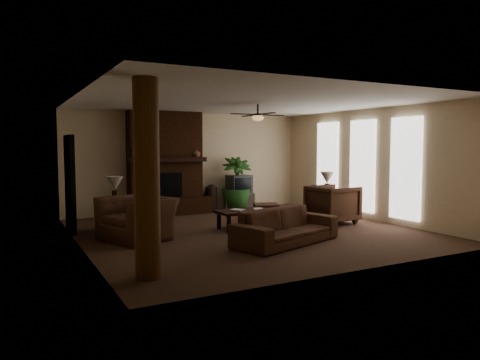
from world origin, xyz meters
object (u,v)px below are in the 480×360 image
tv_stand (239,201)px  log_column (147,179)px  lamp_left (115,186)px  lamp_right (327,179)px  armchair_left (137,211)px  armchair_right (333,202)px  floor_vase (211,196)px  sofa (286,221)px  floor_plant (236,195)px  side_table_right (328,207)px  ottoman (266,212)px  side_table_left (118,219)px  coffee_table (244,213)px

tv_stand → log_column: bearing=-112.2°
lamp_left → lamp_right: 5.31m
lamp_left → tv_stand: bearing=22.8°
lamp_left → lamp_right: same height
armchair_left → tv_stand: 4.71m
log_column → armchair_right: log_column is taller
floor_vase → lamp_right: 3.36m
floor_vase → lamp_right: bearing=-49.0°
floor_vase → lamp_right: size_ratio=1.18×
sofa → armchair_left: bearing=127.0°
armchair_left → lamp_right: (5.09, 0.40, 0.43)m
floor_plant → tv_stand: bearing=33.2°
armchair_right → side_table_right: (0.43, 0.68, -0.24)m
sofa → side_table_right: 3.41m
lamp_left → side_table_right: lamp_left is taller
ottoman → floor_vase: bearing=107.7°
side_table_left → log_column: bearing=-96.6°
tv_stand → lamp_left: lamp_left is taller
side_table_right → lamp_right: size_ratio=0.85×
sofa → log_column: bearing=179.9°
log_column → lamp_right: (5.64, 3.06, -0.40)m
log_column → lamp_left: size_ratio=4.31×
armchair_left → side_table_right: (5.12, 0.38, -0.29)m
ottoman → side_table_left: (-3.67, 0.20, 0.08)m
armchair_right → floor_vase: 3.66m
side_table_left → lamp_right: (5.21, -0.71, 0.73)m
log_column → lamp_left: bearing=84.2°
armchair_left → side_table_left: armchair_left is taller
armchair_right → ottoman: 1.69m
sofa → armchair_right: armchair_right is taller
sofa → tv_stand: 4.70m
armchair_left → floor_vase: armchair_left is taller
side_table_left → lamp_right: lamp_right is taller
coffee_table → floor_vase: (0.49, 2.87, 0.06)m
log_column → ottoman: 5.56m
tv_stand → ottoman: bearing=-80.2°
coffee_table → armchair_right: bearing=-8.4°
sofa → armchair_left: armchair_left is taller
ottoman → side_table_right: 1.65m
sofa → lamp_left: lamp_left is taller
ottoman → side_table_right: size_ratio=1.09×
ottoman → side_table_right: side_table_right is taller
armchair_right → floor_vase: (-1.77, 3.20, -0.08)m
floor_plant → side_table_left: bearing=-156.8°
floor_plant → lamp_right: 2.79m
ottoman → floor_vase: floor_vase is taller
tv_stand → coffee_table: bearing=-99.5°
coffee_table → tv_stand: 3.08m
side_table_left → side_table_right: size_ratio=1.00×
lamp_left → armchair_right: bearing=-16.7°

